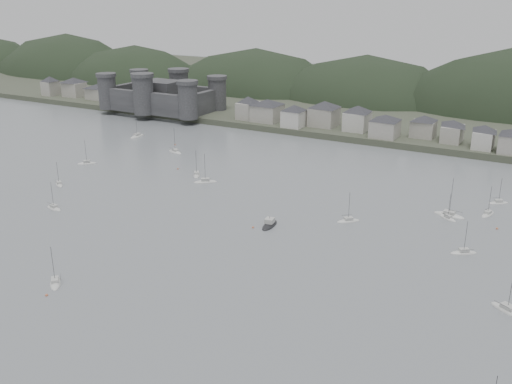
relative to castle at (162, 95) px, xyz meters
The scene contains 9 objects.
ground 216.45m from the castle, 56.28° to the right, with size 900.00×900.00×0.00m, color slate.
far_shore_land 166.61m from the castle, 43.83° to the left, with size 900.00×250.00×3.00m, color #383D2D.
forested_ridge 155.26m from the castle, 35.67° to the left, with size 851.55×103.94×102.57m.
castle is the anchor object (origin of this frame).
waterfront_town 170.64m from the castle, ahead, with size 451.48×28.46×12.92m.
sailboat_lead 118.79m from the castle, 45.66° to the right, with size 6.30×7.93×10.69m.
moored_fleet 170.06m from the castle, 44.71° to the right, with size 199.06×160.62×13.28m.
motor_launch_far 173.54m from the castle, 41.34° to the right, with size 4.09×9.14×4.10m.
mooring_buoys 161.88m from the castle, 49.82° to the right, with size 164.78×147.25×0.70m.
Camera 1 is at (83.00, -72.35, 65.76)m, focal length 39.74 mm.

